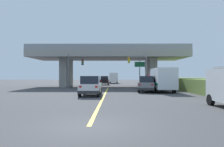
{
  "coord_description": "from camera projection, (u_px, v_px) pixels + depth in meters",
  "views": [
    {
      "loc": [
        1.0,
        -8.5,
        2.01
      ],
      "look_at": [
        0.69,
        27.48,
        2.45
      ],
      "focal_mm": 34.2,
      "sensor_mm": 36.0,
      "label": 1
    }
  ],
  "objects": [
    {
      "name": "ground",
      "position": [
        109.0,
        87.0,
        40.35
      ],
      "size": [
        160.0,
        160.0,
        0.0
      ],
      "primitive_type": "plane",
      "color": "#424244"
    },
    {
      "name": "overpass_bridge",
      "position": [
        109.0,
        59.0,
        40.42
      ],
      "size": [
        28.07,
        10.16,
        7.42
      ],
      "color": "gray",
      "rests_on": "ground"
    },
    {
      "name": "lane_divider_stripe",
      "position": [
        105.0,
        95.0,
        22.83
      ],
      "size": [
        0.2,
        28.68,
        0.01
      ],
      "primitive_type": "cube",
      "color": "yellow",
      "rests_on": "ground"
    },
    {
      "name": "suv_lead",
      "position": [
        91.0,
        86.0,
        21.76
      ],
      "size": [
        2.04,
        4.35,
        2.02
      ],
      "color": "silver",
      "rests_on": "ground"
    },
    {
      "name": "suv_crossing",
      "position": [
        147.0,
        84.0,
        26.93
      ],
      "size": [
        3.01,
        5.15,
        2.02
      ],
      "rotation": [
        0.0,
        0.0,
        -0.23
      ],
      "color": "slate",
      "rests_on": "ground"
    },
    {
      "name": "box_truck",
      "position": [
        162.0,
        79.0,
        27.38
      ],
      "size": [
        2.33,
        7.37,
        2.99
      ],
      "color": "red",
      "rests_on": "ground"
    },
    {
      "name": "sedan_oncoming",
      "position": [
        105.0,
        80.0,
        49.37
      ],
      "size": [
        1.96,
        4.33,
        2.02
      ],
      "color": "black",
      "rests_on": "ground"
    },
    {
      "name": "traffic_signal_nearside",
      "position": [
        140.0,
        66.0,
        34.28
      ],
      "size": [
        3.03,
        0.36,
        5.95
      ],
      "color": "slate",
      "rests_on": "ground"
    },
    {
      "name": "traffic_signal_farside",
      "position": [
        73.0,
        67.0,
        33.66
      ],
      "size": [
        2.52,
        0.36,
        5.58
      ],
      "color": "#56595E",
      "rests_on": "ground"
    },
    {
      "name": "highway_sign",
      "position": [
        140.0,
        68.0,
        37.98
      ],
      "size": [
        1.85,
        0.17,
        4.74
      ],
      "color": "#56595E",
      "rests_on": "ground"
    },
    {
      "name": "semi_truck_distant",
      "position": [
        113.0,
        78.0,
        60.2
      ],
      "size": [
        2.33,
        7.34,
        2.91
      ],
      "color": "navy",
      "rests_on": "ground"
    }
  ]
}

